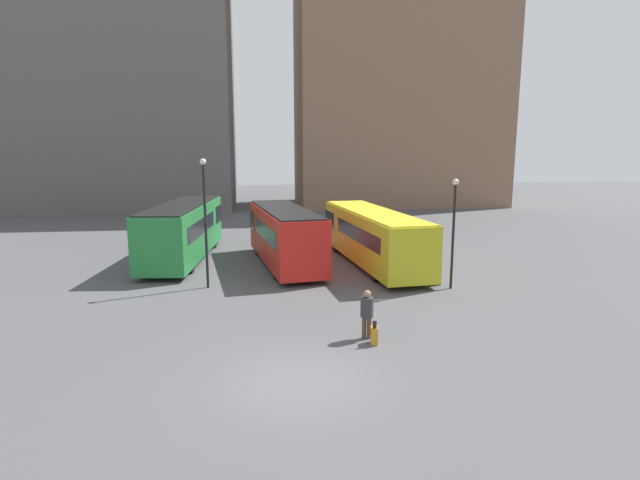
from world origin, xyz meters
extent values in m
plane|color=#4C4C4F|center=(0.00, 0.00, 0.00)|extent=(160.00, 160.00, 0.00)
cube|color=#5B5656|center=(-18.96, 44.97, 18.73)|extent=(30.59, 14.65, 37.46)
cube|color=#7F604C|center=(15.15, 44.97, 17.41)|extent=(22.97, 12.52, 34.82)
cube|color=#237A38|center=(-5.30, 16.46, 1.71)|extent=(3.53, 11.26, 2.88)
cube|color=black|center=(-4.90, 20.98, 2.07)|extent=(2.76, 2.26, 1.09)
cube|color=black|center=(-5.39, 15.47, 2.07)|extent=(3.20, 7.29, 0.86)
cube|color=black|center=(-5.30, 16.46, 3.19)|extent=(3.30, 11.02, 0.08)
cylinder|color=black|center=(-5.00, 19.88, 0.50)|extent=(2.53, 1.21, 0.99)
cylinder|color=black|center=(-5.61, 13.04, 0.50)|extent=(2.53, 1.21, 0.99)
cube|color=red|center=(0.45, 14.21, 1.66)|extent=(3.87, 9.91, 2.81)
cube|color=black|center=(-0.15, 18.12, 2.01)|extent=(2.73, 2.13, 1.07)
cube|color=black|center=(0.58, 13.35, 2.01)|extent=(3.38, 6.48, 0.84)
cube|color=black|center=(0.45, 14.21, 3.11)|extent=(3.65, 9.69, 0.08)
cylinder|color=black|center=(-0.01, 17.17, 0.46)|extent=(2.46, 1.27, 0.93)
cylinder|color=black|center=(0.90, 11.26, 0.46)|extent=(2.46, 1.27, 0.93)
cube|color=gold|center=(5.30, 13.83, 1.60)|extent=(3.74, 11.84, 2.62)
cube|color=black|center=(4.80, 18.57, 1.92)|extent=(2.79, 2.39, 0.99)
cube|color=black|center=(5.41, 12.79, 1.92)|extent=(3.34, 7.68, 0.79)
cube|color=yellow|center=(5.30, 13.83, 2.95)|extent=(3.52, 11.59, 0.08)
cylinder|color=black|center=(4.93, 17.42, 0.52)|extent=(2.54, 1.29, 1.04)
cylinder|color=black|center=(5.68, 10.24, 0.52)|extent=(2.54, 1.29, 1.04)
cylinder|color=#4C3828|center=(2.51, 2.88, 0.38)|extent=(0.18, 0.18, 0.77)
cylinder|color=#4C3828|center=(2.67, 2.85, 0.38)|extent=(0.18, 0.18, 0.77)
cylinder|color=#2D2D33|center=(2.59, 2.87, 1.10)|extent=(0.51, 0.51, 0.67)
sphere|color=#9E7051|center=(2.59, 2.87, 1.56)|extent=(0.25, 0.25, 0.25)
cube|color=#B27A1E|center=(2.74, 2.38, 0.29)|extent=(0.32, 0.44, 0.57)
cube|color=black|center=(2.71, 2.24, 0.70)|extent=(0.13, 0.05, 0.26)
cylinder|color=black|center=(-3.35, 9.99, 2.84)|extent=(0.12, 0.12, 5.68)
sphere|color=beige|center=(-3.35, 9.99, 5.76)|extent=(0.28, 0.28, 0.28)
cylinder|color=black|center=(7.75, 8.47, 2.40)|extent=(0.12, 0.12, 4.80)
sphere|color=beige|center=(7.75, 8.47, 4.88)|extent=(0.28, 0.28, 0.28)
cylinder|color=black|center=(7.32, 9.26, 0.42)|extent=(0.52, 0.52, 0.85)
camera|label=1|loc=(-0.92, -12.81, 6.27)|focal=28.00mm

